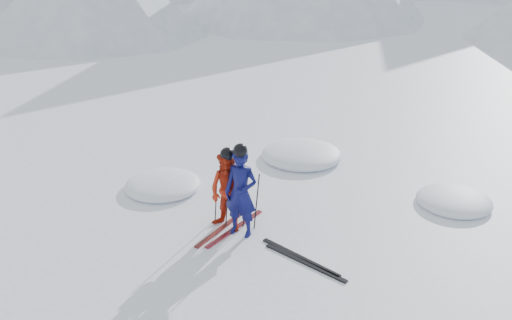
# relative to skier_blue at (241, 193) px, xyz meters

# --- Properties ---
(ground) EXTENTS (160.00, 160.00, 0.00)m
(ground) POSITION_rel_skier_blue_xyz_m (2.19, 0.51, -0.86)
(ground) COLOR white
(ground) RESTS_ON ground
(skier_blue) EXTENTS (0.70, 0.54, 1.72)m
(skier_blue) POSITION_rel_skier_blue_xyz_m (0.00, 0.00, 0.00)
(skier_blue) COLOR #0D0F50
(skier_blue) RESTS_ON ground
(skier_red) EXTENTS (0.94, 0.85, 1.57)m
(skier_red) POSITION_rel_skier_blue_xyz_m (-0.28, 0.14, -0.07)
(skier_red) COLOR #AF230E
(skier_red) RESTS_ON ground
(pole_blue_left) EXTENTS (0.12, 0.08, 1.15)m
(pole_blue_left) POSITION_rel_skier_blue_xyz_m (-0.30, 0.15, -0.29)
(pole_blue_left) COLOR black
(pole_blue_left) RESTS_ON ground
(pole_blue_right) EXTENTS (0.12, 0.07, 1.15)m
(pole_blue_right) POSITION_rel_skier_blue_xyz_m (0.25, 0.25, -0.29)
(pole_blue_right) COLOR black
(pole_blue_right) RESTS_ON ground
(pole_red_left) EXTENTS (0.11, 0.09, 1.05)m
(pole_red_left) POSITION_rel_skier_blue_xyz_m (-0.58, 0.39, -0.34)
(pole_red_left) COLOR black
(pole_red_left) RESTS_ON ground
(pole_red_right) EXTENTS (0.11, 0.08, 1.05)m
(pole_red_right) POSITION_rel_skier_blue_xyz_m (0.02, 0.29, -0.34)
(pole_red_right) COLOR black
(pole_red_right) RESTS_ON ground
(ski_worn_left) EXTENTS (0.69, 1.62, 0.03)m
(ski_worn_left) POSITION_rel_skier_blue_xyz_m (-0.40, 0.14, -0.85)
(ski_worn_left) COLOR black
(ski_worn_left) RESTS_ON ground
(ski_worn_right) EXTENTS (0.80, 1.58, 0.03)m
(ski_worn_right) POSITION_rel_skier_blue_xyz_m (-0.16, 0.14, -0.85)
(ski_worn_right) COLOR black
(ski_worn_right) RESTS_ON ground
(ski_loose_a) EXTENTS (1.47, 1.00, 0.03)m
(ski_loose_a) POSITION_rel_skier_blue_xyz_m (1.19, -0.62, -0.85)
(ski_loose_a) COLOR black
(ski_loose_a) RESTS_ON ground
(ski_loose_b) EXTENTS (1.50, 0.95, 0.03)m
(ski_loose_b) POSITION_rel_skier_blue_xyz_m (1.29, -0.77, -0.85)
(ski_loose_b) COLOR black
(ski_loose_b) RESTS_ON ground
(snow_lumps) EXTENTS (9.19, 6.77, 0.44)m
(snow_lumps) POSITION_rel_skier_blue_xyz_m (1.08, 2.49, -0.86)
(snow_lumps) COLOR white
(snow_lumps) RESTS_ON ground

